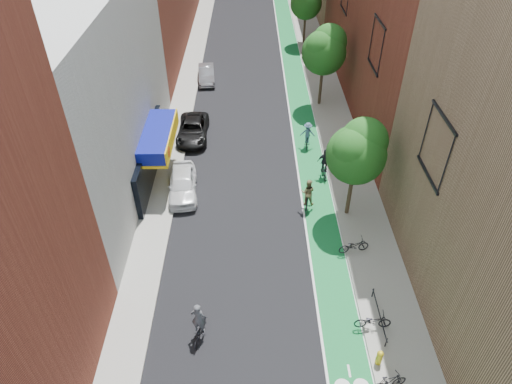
{
  "coord_description": "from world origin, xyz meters",
  "views": [
    {
      "loc": [
        -0.2,
        -10.83,
        18.59
      ],
      "look_at": [
        0.07,
        10.37,
        1.5
      ],
      "focal_mm": 32.0,
      "sensor_mm": 36.0,
      "label": 1
    }
  ],
  "objects_px": {
    "parked_car_white": "(183,184)",
    "parked_car_silver": "(206,74)",
    "cyclist_lane_far": "(307,136)",
    "cyclist_lead": "(199,326)",
    "fire_hydrant": "(379,357)",
    "cyclist_lane_mid": "(325,166)",
    "cyclist_lane_near": "(307,197)",
    "parked_car_black": "(193,130)"
  },
  "relations": [
    {
      "from": "parked_car_black",
      "to": "cyclist_lane_mid",
      "type": "xyz_separation_m",
      "value": [
        9.3,
        -5.08,
        0.17
      ]
    },
    {
      "from": "parked_car_black",
      "to": "fire_hydrant",
      "type": "relative_size",
      "value": 5.78
    },
    {
      "from": "parked_car_white",
      "to": "cyclist_lane_far",
      "type": "xyz_separation_m",
      "value": [
        8.51,
        5.37,
        0.16
      ]
    },
    {
      "from": "parked_car_silver",
      "to": "cyclist_lane_near",
      "type": "bearing_deg",
      "value": -73.07
    },
    {
      "from": "parked_car_white",
      "to": "parked_car_black",
      "type": "relative_size",
      "value": 0.92
    },
    {
      "from": "cyclist_lead",
      "to": "cyclist_lane_mid",
      "type": "distance_m",
      "value": 14.37
    },
    {
      "from": "cyclist_lead",
      "to": "cyclist_lane_mid",
      "type": "height_order",
      "value": "cyclist_lead"
    },
    {
      "from": "parked_car_white",
      "to": "parked_car_black",
      "type": "distance_m",
      "value": 6.78
    },
    {
      "from": "parked_car_black",
      "to": "cyclist_lane_near",
      "type": "height_order",
      "value": "cyclist_lane_near"
    },
    {
      "from": "parked_car_black",
      "to": "parked_car_white",
      "type": "bearing_deg",
      "value": -90.35
    },
    {
      "from": "parked_car_black",
      "to": "cyclist_lane_near",
      "type": "relative_size",
      "value": 2.25
    },
    {
      "from": "cyclist_lane_near",
      "to": "fire_hydrant",
      "type": "xyz_separation_m",
      "value": [
        2.09,
        -10.59,
        -0.32
      ]
    },
    {
      "from": "cyclist_lane_near",
      "to": "cyclist_lane_far",
      "type": "bearing_deg",
      "value": -85.2
    },
    {
      "from": "cyclist_lead",
      "to": "fire_hydrant",
      "type": "bearing_deg",
      "value": -179.7
    },
    {
      "from": "cyclist_lead",
      "to": "cyclist_lane_near",
      "type": "height_order",
      "value": "cyclist_lead"
    },
    {
      "from": "cyclist_lane_mid",
      "to": "fire_hydrant",
      "type": "height_order",
      "value": "cyclist_lane_mid"
    },
    {
      "from": "cyclist_lead",
      "to": "cyclist_lane_near",
      "type": "bearing_deg",
      "value": -111.6
    },
    {
      "from": "parked_car_white",
      "to": "parked_car_silver",
      "type": "xyz_separation_m",
      "value": [
        0.32,
        16.63,
        -0.09
      ]
    },
    {
      "from": "cyclist_lane_near",
      "to": "cyclist_lane_mid",
      "type": "height_order",
      "value": "cyclist_lane_near"
    },
    {
      "from": "cyclist_lane_far",
      "to": "parked_car_white",
      "type": "bearing_deg",
      "value": 38.19
    },
    {
      "from": "cyclist_lane_near",
      "to": "cyclist_lane_mid",
      "type": "relative_size",
      "value": 1.02
    },
    {
      "from": "parked_car_silver",
      "to": "cyclist_lane_near",
      "type": "xyz_separation_m",
      "value": [
        7.49,
        -18.24,
        0.25
      ]
    },
    {
      "from": "parked_car_silver",
      "to": "cyclist_lane_far",
      "type": "relative_size",
      "value": 2.05
    },
    {
      "from": "parked_car_silver",
      "to": "cyclist_lane_far",
      "type": "height_order",
      "value": "cyclist_lane_far"
    },
    {
      "from": "parked_car_silver",
      "to": "cyclist_lane_mid",
      "type": "relative_size",
      "value": 1.91
    },
    {
      "from": "parked_car_silver",
      "to": "cyclist_lane_mid",
      "type": "bearing_deg",
      "value": -64.38
    },
    {
      "from": "cyclist_lane_far",
      "to": "fire_hydrant",
      "type": "relative_size",
      "value": 2.37
    },
    {
      "from": "cyclist_lane_mid",
      "to": "cyclist_lane_far",
      "type": "bearing_deg",
      "value": -78.3
    },
    {
      "from": "parked_car_black",
      "to": "cyclist_lane_near",
      "type": "xyz_separation_m",
      "value": [
        7.81,
        -8.39,
        0.24
      ]
    },
    {
      "from": "parked_car_white",
      "to": "parked_car_black",
      "type": "bearing_deg",
      "value": 84.03
    },
    {
      "from": "parked_car_silver",
      "to": "cyclist_lane_far",
      "type": "distance_m",
      "value": 13.93
    },
    {
      "from": "cyclist_lane_far",
      "to": "fire_hydrant",
      "type": "xyz_separation_m",
      "value": [
        1.39,
        -17.57,
        -0.32
      ]
    },
    {
      "from": "parked_car_white",
      "to": "parked_car_silver",
      "type": "height_order",
      "value": "parked_car_white"
    },
    {
      "from": "parked_car_silver",
      "to": "fire_hydrant",
      "type": "bearing_deg",
      "value": -77.02
    },
    {
      "from": "cyclist_lane_far",
      "to": "cyclist_lane_near",
      "type": "bearing_deg",
      "value": 90.24
    },
    {
      "from": "parked_car_white",
      "to": "parked_car_silver",
      "type": "bearing_deg",
      "value": 82.92
    },
    {
      "from": "cyclist_lane_mid",
      "to": "fire_hydrant",
      "type": "relative_size",
      "value": 2.53
    },
    {
      "from": "parked_car_silver",
      "to": "parked_car_white",
      "type": "bearing_deg",
      "value": -96.5
    },
    {
      "from": "cyclist_lane_mid",
      "to": "fire_hydrant",
      "type": "xyz_separation_m",
      "value": [
        0.6,
        -13.9,
        -0.24
      ]
    },
    {
      "from": "parked_car_white",
      "to": "fire_hydrant",
      "type": "distance_m",
      "value": 15.71
    },
    {
      "from": "cyclist_lead",
      "to": "fire_hydrant",
      "type": "distance_m",
      "value": 8.1
    },
    {
      "from": "cyclist_lead",
      "to": "fire_hydrant",
      "type": "xyz_separation_m",
      "value": [
        7.95,
        -1.56,
        -0.16
      ]
    }
  ]
}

